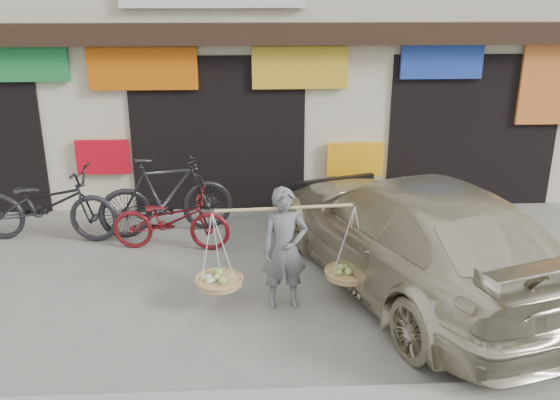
{
  "coord_description": "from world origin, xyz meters",
  "views": [
    {
      "loc": [
        0.57,
        -6.61,
        3.71
      ],
      "look_at": [
        0.94,
        0.9,
        1.05
      ],
      "focal_mm": 38.0,
      "sensor_mm": 36.0,
      "label": 1
    }
  ],
  "objects_px": {
    "bike_1": "(167,196)",
    "bike_2": "(171,220)",
    "suv": "(410,233)",
    "bike_0": "(46,204)",
    "street_vendor": "(284,254)"
  },
  "relations": [
    {
      "from": "bike_1",
      "to": "bike_2",
      "type": "relative_size",
      "value": 1.2
    },
    {
      "from": "bike_1",
      "to": "suv",
      "type": "bearing_deg",
      "value": -133.95
    },
    {
      "from": "bike_0",
      "to": "suv",
      "type": "distance_m",
      "value": 5.53
    },
    {
      "from": "bike_2",
      "to": "street_vendor",
      "type": "bearing_deg",
      "value": -132.29
    },
    {
      "from": "suv",
      "to": "bike_0",
      "type": "bearing_deg",
      "value": -37.7
    },
    {
      "from": "bike_1",
      "to": "suv",
      "type": "relative_size",
      "value": 0.38
    },
    {
      "from": "street_vendor",
      "to": "bike_0",
      "type": "bearing_deg",
      "value": 143.1
    },
    {
      "from": "bike_0",
      "to": "bike_2",
      "type": "bearing_deg",
      "value": -96.89
    },
    {
      "from": "bike_0",
      "to": "suv",
      "type": "height_order",
      "value": "suv"
    },
    {
      "from": "bike_0",
      "to": "bike_2",
      "type": "distance_m",
      "value": 2.02
    },
    {
      "from": "bike_2",
      "to": "suv",
      "type": "distance_m",
      "value": 3.55
    },
    {
      "from": "street_vendor",
      "to": "suv",
      "type": "height_order",
      "value": "street_vendor"
    },
    {
      "from": "bike_1",
      "to": "suv",
      "type": "xyz_separation_m",
      "value": [
        3.4,
        -1.97,
        0.11
      ]
    },
    {
      "from": "bike_1",
      "to": "bike_0",
      "type": "bearing_deg",
      "value": 81.44
    },
    {
      "from": "suv",
      "to": "bike_1",
      "type": "bearing_deg",
      "value": -48.81
    }
  ]
}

